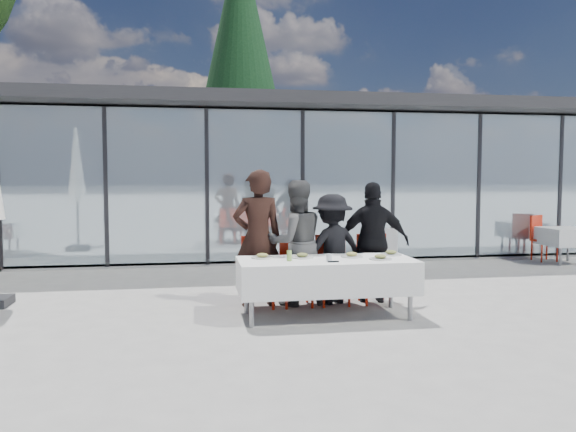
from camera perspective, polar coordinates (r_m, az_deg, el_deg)
The scene contains 25 objects.
ground at distance 7.61m, azimuth -0.45°, elevation -9.70°, with size 90.00×90.00×0.00m, color #999691.
pavilion at distance 15.79m, azimuth 2.11°, elevation 5.24°, with size 14.80×8.80×3.44m.
treeline at distance 35.32m, azimuth -10.84°, elevation 4.57°, with size 62.50×2.00×4.40m.
dining_table at distance 7.26m, azimuth 3.92°, elevation -6.04°, with size 2.26×0.96×0.75m.
diner_a at distance 7.81m, azimuth -3.11°, elevation -2.27°, with size 0.69×0.69×1.90m, color black.
diner_chair_a at distance 7.86m, azimuth -3.09°, elevation -5.27°, with size 0.44×0.44×0.97m.
diner_b at distance 7.89m, azimuth 0.81°, elevation -2.73°, with size 0.85×0.85×1.76m, color #525252.
diner_chair_b at distance 7.93m, azimuth 0.82°, elevation -5.18°, with size 0.44×0.44×0.97m.
diner_c at distance 8.01m, azimuth 4.50°, elevation -3.34°, with size 1.01×1.01×1.56m, color black.
diner_chair_c at distance 8.04m, azimuth 4.50°, elevation -5.07°, with size 0.44×0.44×0.97m.
diner_d at distance 8.17m, azimuth 8.68°, elevation -2.64°, with size 1.01×1.01×1.73m, color black.
diner_chair_d at distance 8.21m, azimuth 8.67°, elevation -4.91°, with size 0.44×0.44×0.97m.
plate_a at distance 7.29m, azimuth -2.63°, elevation -4.12°, with size 0.29×0.29×0.07m.
plate_b at distance 7.31m, azimuth 1.46°, elevation -4.10°, with size 0.29×0.29×0.07m.
plate_c at distance 7.43m, azimuth 6.49°, elevation -3.98°, with size 0.29×0.29×0.07m.
plate_d at distance 7.70m, azimuth 10.43°, elevation -3.75°, with size 0.29×0.29×0.07m.
plate_extra at distance 7.26m, azimuth 9.36°, elevation -4.20°, with size 0.29×0.29×0.07m.
juice_bottle at distance 7.05m, azimuth 0.13°, elevation -4.05°, with size 0.06×0.06×0.13m, color #8BBE4F.
drinking_glasses at distance 6.99m, azimuth 4.19°, elevation -4.26°, with size 0.07×0.07×0.10m.
folded_eyeglasses at distance 6.98m, azimuth 4.62°, elevation -4.63°, with size 0.14×0.03×0.01m, color black.
spare_table_right at distance 13.03m, azimuth 26.30°, elevation -1.91°, with size 0.86×0.86×0.74m.
spare_chair_a at distance 13.25m, azimuth 24.29°, elevation -1.83°, with size 0.59×0.59×0.97m.
spare_chair_b at distance 13.59m, azimuth 21.95°, elevation -1.63°, with size 0.53×0.53×0.97m.
lounger at distance 11.61m, azimuth 9.73°, elevation -3.71°, with size 0.94×1.45×0.72m.
conifer_tree at distance 20.80m, azimuth -4.86°, elevation 15.59°, with size 4.00×4.00×10.50m.
Camera 1 is at (-1.15, -7.31, 1.80)m, focal length 35.00 mm.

